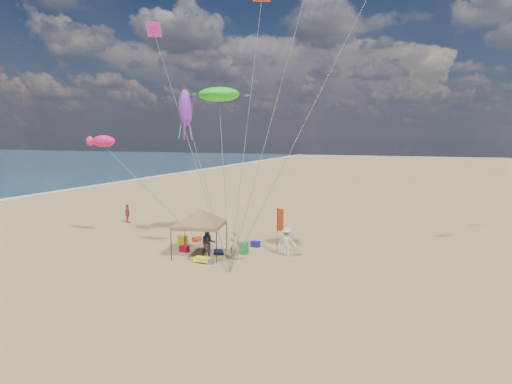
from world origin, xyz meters
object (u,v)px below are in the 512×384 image
(beach_cart, at_px, (202,259))
(person_near_a, at_px, (235,245))
(person_near_b, at_px, (208,243))
(cooler_red, at_px, (184,249))
(person_far_a, at_px, (128,214))
(feather_flag, at_px, (280,222))
(person_near_c, at_px, (287,242))
(chair_yellow, at_px, (183,241))
(canopy_tent, at_px, (199,210))
(cooler_blue, at_px, (255,244))
(chair_green, at_px, (243,248))

(beach_cart, height_order, person_near_a, person_near_a)
(person_near_a, bearing_deg, person_near_b, 7.04)
(cooler_red, bearing_deg, person_near_a, -7.14)
(person_near_b, bearing_deg, person_far_a, 112.01)
(feather_flag, relative_size, beach_cart, 3.06)
(person_near_c, xyz_separation_m, person_far_a, (-15.17, 4.98, -0.08))
(chair_yellow, height_order, person_far_a, person_far_a)
(canopy_tent, distance_m, chair_yellow, 3.63)
(person_near_a, bearing_deg, feather_flag, -133.64)
(cooler_blue, xyz_separation_m, chair_yellow, (-4.50, -1.49, 0.16))
(person_near_a, bearing_deg, person_near_c, -151.78)
(chair_yellow, bearing_deg, canopy_tent, -37.57)
(cooler_blue, distance_m, person_near_b, 3.94)
(chair_green, distance_m, chair_yellow, 4.40)
(cooler_blue, height_order, person_near_b, person_near_b)
(cooler_red, height_order, person_near_c, person_near_c)
(cooler_blue, xyz_separation_m, chair_green, (-0.11, -1.82, 0.16))
(chair_yellow, distance_m, beach_cart, 4.19)
(feather_flag, relative_size, person_near_a, 1.56)
(person_near_b, bearing_deg, person_near_a, -21.02)
(cooler_blue, bearing_deg, chair_green, -93.35)
(person_near_b, bearing_deg, cooler_red, 123.13)
(chair_green, bearing_deg, canopy_tent, -149.38)
(canopy_tent, relative_size, person_far_a, 3.36)
(chair_green, height_order, beach_cart, chair_green)
(feather_flag, xyz_separation_m, cooler_red, (-5.51, -2.06, -1.66))
(cooler_blue, distance_m, person_near_c, 2.93)
(cooler_blue, bearing_deg, cooler_red, -143.82)
(cooler_blue, xyz_separation_m, person_near_b, (-1.59, -3.53, 0.72))
(chair_yellow, xyz_separation_m, person_near_c, (7.02, 0.15, 0.51))
(cooler_blue, bearing_deg, person_near_a, -90.91)
(feather_flag, height_order, person_near_c, feather_flag)
(feather_flag, distance_m, person_far_a, 15.13)
(person_near_a, distance_m, person_near_c, 3.15)
(cooler_red, bearing_deg, chair_green, 13.67)
(chair_green, relative_size, person_near_c, 0.41)
(feather_flag, bearing_deg, canopy_tent, -148.88)
(person_near_b, height_order, person_far_a, person_near_b)
(person_near_b, xyz_separation_m, person_far_a, (-11.05, 7.17, -0.13))
(feather_flag, bearing_deg, cooler_blue, 160.98)
(person_near_a, bearing_deg, chair_yellow, -27.41)
(canopy_tent, bearing_deg, chair_yellow, 142.43)
(person_near_c, bearing_deg, cooler_red, 7.56)
(cooler_red, xyz_separation_m, person_near_a, (3.63, -0.46, 0.70))
(feather_flag, height_order, cooler_blue, feather_flag)
(canopy_tent, relative_size, person_near_a, 2.95)
(person_near_c, distance_m, person_far_a, 15.97)
(cooler_red, xyz_separation_m, person_near_b, (2.09, -0.84, 0.72))
(person_near_b, bearing_deg, person_near_c, -6.91)
(canopy_tent, distance_m, person_near_b, 2.03)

